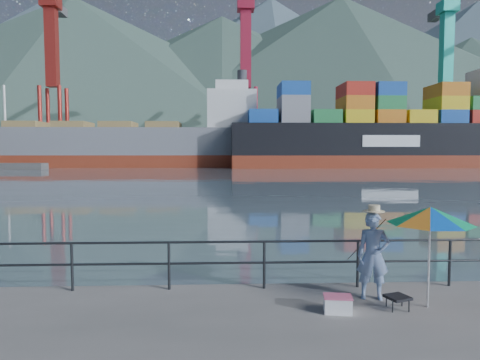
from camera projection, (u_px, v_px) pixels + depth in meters
name	position (u px, v px, depth m)	size (l,w,h in m)	color
harbor_water	(222.00, 159.00, 136.89)	(500.00, 280.00, 0.00)	slate
far_dock	(265.00, 163.00, 100.42)	(200.00, 40.00, 0.40)	#514F4C
guardrail	(217.00, 264.00, 8.97)	(22.00, 0.06, 1.03)	#2D3033
mountains	(300.00, 85.00, 213.47)	(600.00, 332.80, 80.00)	#385147
port_cranes	(367.00, 89.00, 91.18)	(116.00, 28.00, 38.40)	#B22921
container_stacks	(373.00, 149.00, 101.66)	(58.00, 5.40, 7.80)	gray
fisherman	(373.00, 256.00, 8.37)	(0.62, 0.41, 1.71)	#1F5297
beach_umbrella	(430.00, 216.00, 7.85)	(1.96, 1.96, 1.88)	white
folding_stool	(397.00, 302.00, 7.85)	(0.48, 0.48, 0.25)	black
cooler_bag	(338.00, 305.00, 7.69)	(0.48, 0.32, 0.28)	white
fishing_rod	(364.00, 281.00, 9.54)	(0.02, 0.02, 2.24)	black
bulk_carrier	(146.00, 144.00, 81.11)	(57.20, 9.90, 14.50)	maroon
container_ship	(390.00, 134.00, 78.02)	(54.82, 9.14, 18.10)	maroon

